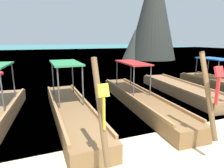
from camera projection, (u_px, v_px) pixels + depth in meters
name	position (u px, v px, depth m)	size (l,w,h in m)	color
ground	(155.00, 154.00, 4.85)	(120.00, 120.00, 0.00)	beige
sea_water	(46.00, 49.00, 60.32)	(120.00, 120.00, 0.00)	teal
longtail_boat_yellow_ribbon	(71.00, 110.00, 6.97)	(1.32, 6.89, 2.51)	brown
longtail_boat_red_ribbon	(140.00, 99.00, 8.29)	(1.49, 7.58, 2.56)	brown
longtail_boat_blue_ribbon	(180.00, 89.00, 10.19)	(1.79, 6.68, 2.30)	olive
longtail_boat_orange_ribbon	(220.00, 85.00, 10.91)	(1.52, 5.98, 2.39)	brown
karst_rock	(152.00, 11.00, 27.53)	(7.84, 6.92, 14.38)	#2D302B
mooring_buoy_near	(1.00, 74.00, 15.26)	(0.41, 0.41, 0.41)	red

